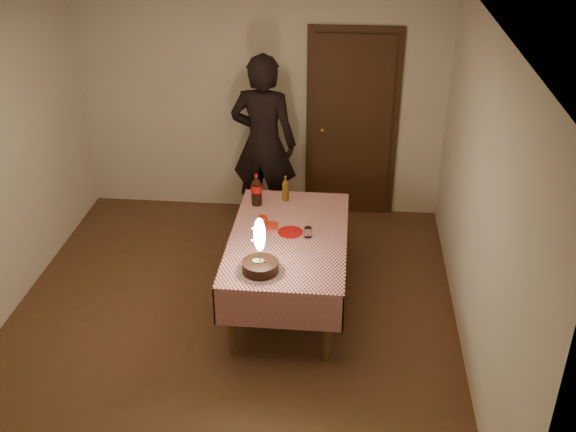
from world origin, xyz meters
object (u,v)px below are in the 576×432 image
at_px(amber_bottle_left, 285,189).
at_px(photographer, 264,143).
at_px(red_cup, 263,222).
at_px(birthday_cake, 260,260).
at_px(cola_bottle, 257,190).
at_px(clear_cup, 308,232).
at_px(red_plate, 290,232).
at_px(dining_table, 289,245).

xyz_separation_m(amber_bottle_left, photographer, (-0.31, 0.81, 0.12)).
height_order(red_cup, photographer, photographer).
xyz_separation_m(birthday_cake, red_cup, (-0.08, 0.73, -0.06)).
bearing_deg(cola_bottle, clear_cup, -46.77).
relative_size(red_plate, red_cup, 2.20).
relative_size(amber_bottle_left, photographer, 0.13).
xyz_separation_m(red_plate, amber_bottle_left, (-0.11, 0.62, 0.11)).
relative_size(red_cup, cola_bottle, 0.31).
height_order(dining_table, birthday_cake, birthday_cake).
distance_m(clear_cup, amber_bottle_left, 0.73).
bearing_deg(birthday_cake, cola_bottle, 99.25).
bearing_deg(red_plate, clear_cup, -19.64).
relative_size(dining_table, red_cup, 17.20).
height_order(clear_cup, cola_bottle, cola_bottle).
bearing_deg(cola_bottle, birthday_cake, -80.75).
height_order(dining_table, amber_bottle_left, amber_bottle_left).
height_order(dining_table, cola_bottle, cola_bottle).
bearing_deg(clear_cup, cola_bottle, 133.23).
xyz_separation_m(clear_cup, cola_bottle, (-0.52, 0.56, 0.11)).
height_order(dining_table, red_plate, red_plate).
height_order(clear_cup, amber_bottle_left, amber_bottle_left).
distance_m(red_plate, red_cup, 0.27).
relative_size(dining_table, red_plate, 7.82).
bearing_deg(amber_bottle_left, birthday_cake, -93.41).
bearing_deg(dining_table, red_plate, 78.25).
relative_size(cola_bottle, amber_bottle_left, 1.25).
relative_size(dining_table, photographer, 0.89).
bearing_deg(red_cup, photographer, 96.87).
distance_m(red_cup, cola_bottle, 0.45).
bearing_deg(amber_bottle_left, cola_bottle, -156.37).
relative_size(red_cup, amber_bottle_left, 0.39).
relative_size(birthday_cake, photographer, 0.25).
height_order(red_plate, photographer, photographer).
height_order(red_cup, amber_bottle_left, amber_bottle_left).
xyz_separation_m(cola_bottle, photographer, (-0.05, 0.93, 0.09)).
bearing_deg(clear_cup, red_plate, 160.36).
bearing_deg(clear_cup, birthday_cake, -119.70).
bearing_deg(dining_table, amber_bottle_left, 97.97).
distance_m(dining_table, red_cup, 0.32).
xyz_separation_m(red_plate, clear_cup, (0.16, -0.06, 0.04)).
height_order(birthday_cake, red_cup, birthday_cake).
height_order(red_plate, cola_bottle, cola_bottle).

